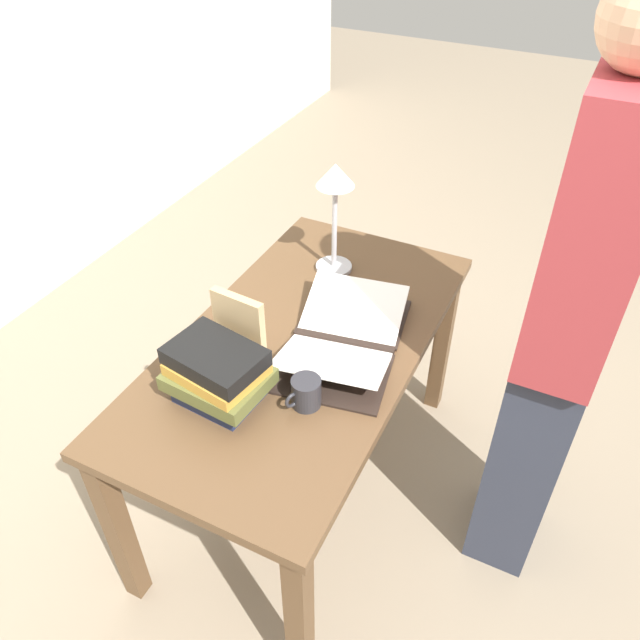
{
  "coord_description": "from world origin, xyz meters",
  "views": [
    {
      "loc": [
        -1.3,
        -0.7,
        2.01
      ],
      "look_at": [
        0.02,
        -0.05,
        0.81
      ],
      "focal_mm": 35.0,
      "sensor_mm": 36.0,
      "label": 1
    }
  ],
  "objects_px": {
    "book_stack_tall": "(218,374)",
    "coffee_mug": "(306,393)",
    "book_standing_upright": "(240,331)",
    "person_reader": "(562,339)",
    "reading_lamp": "(335,194)",
    "open_book": "(344,338)"
  },
  "relations": [
    {
      "from": "book_stack_tall",
      "to": "person_reader",
      "type": "distance_m",
      "value": 0.94
    },
    {
      "from": "reading_lamp",
      "to": "person_reader",
      "type": "bearing_deg",
      "value": -108.5
    },
    {
      "from": "reading_lamp",
      "to": "coffee_mug",
      "type": "bearing_deg",
      "value": -161.47
    },
    {
      "from": "reading_lamp",
      "to": "coffee_mug",
      "type": "relative_size",
      "value": 3.75
    },
    {
      "from": "book_standing_upright",
      "to": "book_stack_tall",
      "type": "bearing_deg",
      "value": -168.36
    },
    {
      "from": "reading_lamp",
      "to": "person_reader",
      "type": "xyz_separation_m",
      "value": [
        -0.27,
        -0.8,
        -0.12
      ]
    },
    {
      "from": "coffee_mug",
      "to": "book_standing_upright",
      "type": "bearing_deg",
      "value": 75.02
    },
    {
      "from": "open_book",
      "to": "book_stack_tall",
      "type": "height_order",
      "value": "book_stack_tall"
    },
    {
      "from": "book_stack_tall",
      "to": "coffee_mug",
      "type": "xyz_separation_m",
      "value": [
        0.08,
        -0.23,
        -0.05
      ]
    },
    {
      "from": "book_stack_tall",
      "to": "person_reader",
      "type": "height_order",
      "value": "person_reader"
    },
    {
      "from": "open_book",
      "to": "book_stack_tall",
      "type": "xyz_separation_m",
      "value": [
        -0.36,
        0.22,
        0.06
      ]
    },
    {
      "from": "book_stack_tall",
      "to": "coffee_mug",
      "type": "distance_m",
      "value": 0.25
    },
    {
      "from": "coffee_mug",
      "to": "reading_lamp",
      "type": "bearing_deg",
      "value": 18.53
    },
    {
      "from": "book_stack_tall",
      "to": "coffee_mug",
      "type": "relative_size",
      "value": 2.59
    },
    {
      "from": "book_stack_tall",
      "to": "reading_lamp",
      "type": "xyz_separation_m",
      "value": [
        0.71,
        -0.02,
        0.21
      ]
    },
    {
      "from": "book_standing_upright",
      "to": "coffee_mug",
      "type": "distance_m",
      "value": 0.27
    },
    {
      "from": "open_book",
      "to": "reading_lamp",
      "type": "distance_m",
      "value": 0.49
    },
    {
      "from": "book_stack_tall",
      "to": "reading_lamp",
      "type": "bearing_deg",
      "value": -1.25
    },
    {
      "from": "person_reader",
      "to": "open_book",
      "type": "bearing_deg",
      "value": -81.6
    },
    {
      "from": "book_standing_upright",
      "to": "person_reader",
      "type": "bearing_deg",
      "value": -65.6
    },
    {
      "from": "open_book",
      "to": "reading_lamp",
      "type": "bearing_deg",
      "value": 19.89
    },
    {
      "from": "person_reader",
      "to": "book_standing_upright",
      "type": "bearing_deg",
      "value": -70.33
    }
  ]
}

